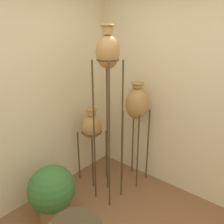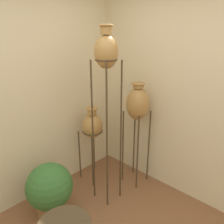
{
  "view_description": "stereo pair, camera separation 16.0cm",
  "coord_description": "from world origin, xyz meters",
  "px_view_note": "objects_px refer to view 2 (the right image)",
  "views": [
    {
      "loc": [
        -0.89,
        -0.62,
        1.97
      ],
      "look_at": [
        1.1,
        1.03,
        1.07
      ],
      "focal_mm": 35.0,
      "sensor_mm": 36.0,
      "label": 1
    },
    {
      "loc": [
        -0.78,
        -0.74,
        1.97
      ],
      "look_at": [
        1.1,
        1.03,
        1.07
      ],
      "focal_mm": 35.0,
      "sensor_mm": 36.0,
      "label": 2
    }
  ],
  "objects_px": {
    "vase_stand_medium": "(137,105)",
    "potted_plant": "(50,189)",
    "vase_stand_short": "(92,127)",
    "vase_stand_tall": "(106,61)"
  },
  "relations": [
    {
      "from": "vase_stand_tall",
      "to": "vase_stand_short",
      "type": "xyz_separation_m",
      "value": [
        0.15,
        0.43,
        -0.92
      ]
    },
    {
      "from": "vase_stand_medium",
      "to": "vase_stand_short",
      "type": "xyz_separation_m",
      "value": [
        -0.36,
        0.48,
        -0.32
      ]
    },
    {
      "from": "vase_stand_short",
      "to": "vase_stand_tall",
      "type": "bearing_deg",
      "value": -109.51
    },
    {
      "from": "vase_stand_tall",
      "to": "potted_plant",
      "type": "distance_m",
      "value": 1.55
    },
    {
      "from": "vase_stand_medium",
      "to": "potted_plant",
      "type": "relative_size",
      "value": 2.2
    },
    {
      "from": "vase_stand_medium",
      "to": "vase_stand_tall",
      "type": "bearing_deg",
      "value": 174.56
    },
    {
      "from": "vase_stand_tall",
      "to": "potted_plant",
      "type": "xyz_separation_m",
      "value": [
        -0.66,
        0.25,
        -1.38
      ]
    },
    {
      "from": "vase_stand_tall",
      "to": "vase_stand_medium",
      "type": "bearing_deg",
      "value": -5.44
    },
    {
      "from": "vase_stand_tall",
      "to": "potted_plant",
      "type": "relative_size",
      "value": 3.21
    },
    {
      "from": "vase_stand_short",
      "to": "potted_plant",
      "type": "bearing_deg",
      "value": -167.59
    }
  ]
}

